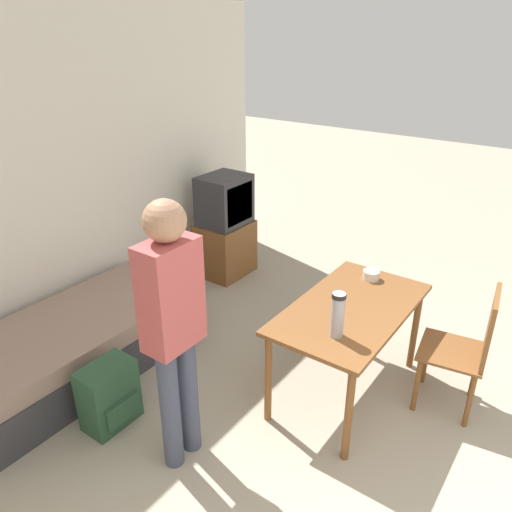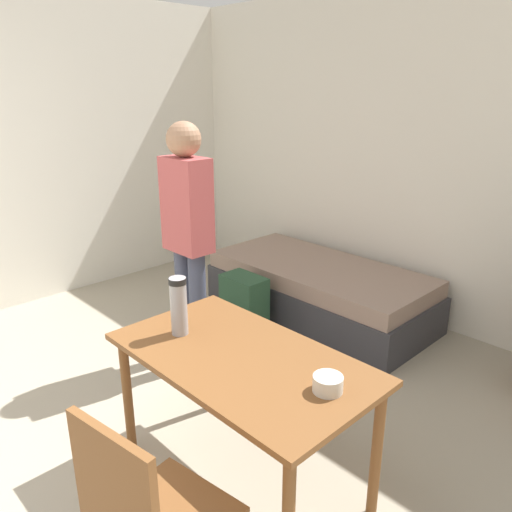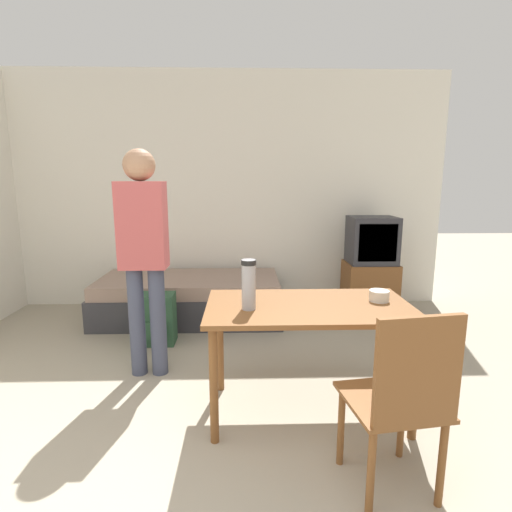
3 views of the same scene
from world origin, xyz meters
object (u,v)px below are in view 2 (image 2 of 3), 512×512
at_px(daybed, 319,290).
at_px(mate_bowl, 328,384).
at_px(dining_table, 241,372).
at_px(backpack, 244,304).
at_px(thermos_flask, 179,304).
at_px(person_standing, 188,228).

xyz_separation_m(daybed, mate_bowl, (1.45, -1.76, 0.54)).
relative_size(dining_table, backpack, 2.72).
height_order(dining_table, mate_bowl, mate_bowl).
xyz_separation_m(dining_table, mate_bowl, (0.46, 0.06, 0.12)).
bearing_deg(thermos_flask, backpack, 124.93).
relative_size(person_standing, mate_bowl, 13.58).
distance_m(thermos_flask, backpack, 1.62).
bearing_deg(daybed, thermos_flask, -71.91).
bearing_deg(mate_bowl, backpack, 147.30).
bearing_deg(dining_table, daybed, 118.64).
xyz_separation_m(thermos_flask, mate_bowl, (0.83, 0.14, -0.13)).
height_order(thermos_flask, mate_bowl, thermos_flask).
bearing_deg(dining_table, thermos_flask, -168.43).
bearing_deg(daybed, backpack, -108.83).
bearing_deg(backpack, daybed, 71.17).
distance_m(daybed, mate_bowl, 2.34).
relative_size(daybed, thermos_flask, 6.49).
relative_size(dining_table, thermos_flask, 4.22).
relative_size(daybed, mate_bowl, 15.58).
distance_m(daybed, person_standing, 1.49).
bearing_deg(backpack, mate_bowl, -32.70).
distance_m(dining_table, mate_bowl, 0.48).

